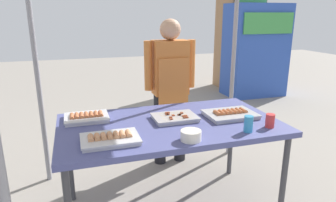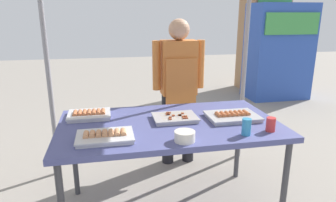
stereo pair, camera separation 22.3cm
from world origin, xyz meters
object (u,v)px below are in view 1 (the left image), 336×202
at_px(tray_spring_rolls, 110,139).
at_px(condiment_bowl, 191,135).
at_px(stall_table, 170,129).
at_px(tray_meat_skewers, 175,118).
at_px(neighbor_stall_left, 238,39).
at_px(tray_pork_links, 87,117).
at_px(drink_cup_by_wok, 248,124).
at_px(vendor_woman, 170,82).
at_px(tray_grilled_sausages, 230,114).
at_px(drink_cup_near_edge, 270,121).
at_px(neighbor_stall_right, 255,50).

xyz_separation_m(tray_spring_rolls, condiment_bowl, (0.49, -0.13, 0.01)).
height_order(stall_table, tray_spring_rolls, tray_spring_rolls).
bearing_deg(tray_meat_skewers, stall_table, -139.52).
relative_size(condiment_bowl, neighbor_stall_left, 0.07).
distance_m(tray_pork_links, tray_spring_rolls, 0.48).
relative_size(drink_cup_by_wok, vendor_woman, 0.08).
height_order(tray_grilled_sausages, tray_spring_rolls, tray_spring_rolls).
bearing_deg(vendor_woman, neighbor_stall_left, -130.15).
bearing_deg(tray_meat_skewers, tray_pork_links, 162.85).
distance_m(tray_meat_skewers, drink_cup_near_edge, 0.68).
xyz_separation_m(tray_meat_skewers, drink_cup_by_wok, (0.39, -0.38, 0.04)).
height_order(drink_cup_by_wok, vendor_woman, vendor_woman).
height_order(tray_grilled_sausages, drink_cup_near_edge, drink_cup_near_edge).
xyz_separation_m(tray_pork_links, vendor_woman, (0.84, 0.57, 0.09)).
xyz_separation_m(stall_table, tray_spring_rolls, (-0.46, -0.22, 0.07)).
height_order(tray_meat_skewers, drink_cup_near_edge, drink_cup_near_edge).
distance_m(drink_cup_by_wok, neighbor_stall_right, 3.99).
xyz_separation_m(tray_meat_skewers, tray_pork_links, (-0.63, 0.20, 0.00)).
height_order(stall_table, tray_grilled_sausages, tray_grilled_sausages).
distance_m(tray_meat_skewers, neighbor_stall_left, 4.46).
xyz_separation_m(condiment_bowl, neighbor_stall_right, (2.62, 3.34, 0.07)).
relative_size(tray_meat_skewers, neighbor_stall_right, 0.19).
relative_size(tray_spring_rolls, drink_cup_by_wok, 3.20).
relative_size(neighbor_stall_left, neighbor_stall_right, 1.19).
bearing_deg(tray_meat_skewers, neighbor_stall_left, 54.13).
relative_size(vendor_woman, neighbor_stall_left, 0.73).
distance_m(tray_meat_skewers, neighbor_stall_right, 3.93).
bearing_deg(tray_spring_rolls, tray_meat_skewers, 27.40).
relative_size(drink_cup_by_wok, neighbor_stall_left, 0.06).
relative_size(stall_table, vendor_woman, 1.08).
bearing_deg(vendor_woman, condiment_bowl, 78.46).
distance_m(drink_cup_near_edge, neighbor_stall_left, 4.45).
relative_size(stall_table, tray_pork_links, 4.97).
bearing_deg(tray_meat_skewers, vendor_woman, 74.65).
bearing_deg(stall_table, condiment_bowl, -85.94).
height_order(tray_grilled_sausages, neighbor_stall_left, neighbor_stall_left).
bearing_deg(stall_table, neighbor_stall_right, 48.44).
bearing_deg(tray_grilled_sausages, drink_cup_by_wok, -97.14).
relative_size(drink_cup_near_edge, vendor_woman, 0.06).
relative_size(tray_grilled_sausages, tray_meat_skewers, 1.17).
distance_m(stall_table, neighbor_stall_left, 4.53).
xyz_separation_m(tray_spring_rolls, vendor_woman, (0.73, 1.03, 0.09)).
xyz_separation_m(neighbor_stall_left, neighbor_stall_right, (-0.01, -0.66, -0.16)).
distance_m(tray_pork_links, condiment_bowl, 0.85).
distance_m(drink_cup_by_wok, neighbor_stall_left, 4.57).
bearing_deg(tray_spring_rolls, drink_cup_near_edge, -4.15).
distance_m(tray_spring_rolls, neighbor_stall_left, 4.99).
relative_size(tray_meat_skewers, tray_spring_rolls, 0.91).
bearing_deg(drink_cup_by_wok, tray_spring_rolls, 173.07).
bearing_deg(condiment_bowl, tray_grilled_sausages, 36.19).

